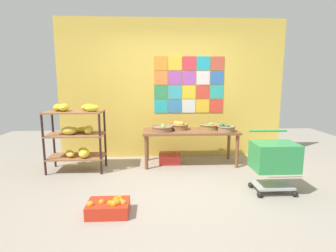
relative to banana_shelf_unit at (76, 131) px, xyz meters
The scene contains 11 objects.
ground 2.04m from the banana_shelf_unit, 29.50° to the right, with size 9.44×9.44×0.00m, color gray.
back_wall_with_art 1.98m from the banana_shelf_unit, 25.61° to the left, with size 4.42×0.07×2.71m.
banana_shelf_unit is the anchor object (origin of this frame).
display_table 1.99m from the banana_shelf_unit, ahead, with size 1.72×0.65×0.64m.
fruit_basket_centre 1.81m from the banana_shelf_unit, 11.57° to the left, with size 0.35×0.35×0.15m.
fruit_basket_left 2.39m from the banana_shelf_unit, ahead, with size 0.40×0.40×0.12m.
fruit_basket_back_right 1.47m from the banana_shelf_unit, ahead, with size 0.38×0.38×0.13m.
fruit_basket_right 2.59m from the banana_shelf_unit, ahead, with size 0.32×0.32×0.15m.
produce_crate_under_table 1.73m from the banana_shelf_unit, 10.51° to the left, with size 0.39×0.30×0.17m, color red.
orange_crate_foreground 1.87m from the banana_shelf_unit, 63.54° to the right, with size 0.47×0.34×0.21m.
shopping_cart 3.14m from the banana_shelf_unit, 19.94° to the right, with size 0.58×0.48×0.83m.
Camera 1 is at (-0.35, -3.51, 1.52)m, focal length 28.28 mm.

